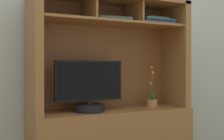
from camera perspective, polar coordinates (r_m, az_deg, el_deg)
The scene contains 6 objects.
back_wall at distance 2.80m, azimuth -2.31°, elevation 9.79°, with size 6.00×0.02×2.80m, color #B1B7B4.
media_console at distance 2.59m, azimuth -0.07°, elevation -9.98°, with size 1.36×0.47×1.53m.
tv_monitor at distance 2.42m, azimuth -4.32°, elevation -3.94°, with size 0.56×0.25×0.41m.
potted_orchid at distance 2.77m, azimuth 7.51°, elevation -5.68°, with size 0.12×0.12×0.37m.
magazine_stack_left at distance 2.80m, azimuth 8.03°, elevation 8.95°, with size 0.34×0.26×0.07m.
magazine_stack_centre at distance 2.60m, azimuth 0.11°, elevation 9.32°, with size 0.31×0.26×0.04m.
Camera 1 is at (-1.12, -2.28, 0.94)m, focal length 48.65 mm.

